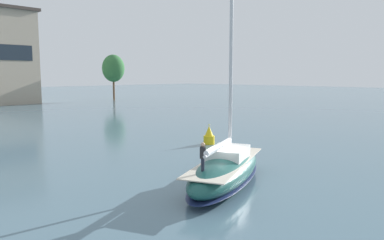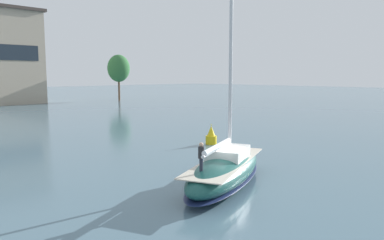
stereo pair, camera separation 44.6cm
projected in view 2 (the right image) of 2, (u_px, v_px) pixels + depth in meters
name	position (u px, v px, depth m)	size (l,w,h in m)	color
ground_plane	(225.00, 185.00, 23.78)	(400.00, 400.00, 0.00)	slate
tree_shore_center	(119.00, 68.00, 101.58)	(6.02, 6.02, 12.39)	brown
sailboat_main	(225.00, 168.00, 23.68)	(11.55, 7.26, 15.41)	#194C47
channel_buoy	(211.00, 136.00, 37.61)	(1.12, 1.12, 2.02)	yellow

